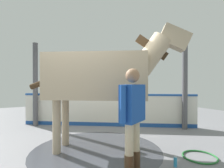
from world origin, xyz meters
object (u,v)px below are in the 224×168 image
(horse, at_px, (102,77))
(hose_coil, at_px, (200,157))
(handler, at_px, (133,113))
(bottle_shampoo, at_px, (175,161))

(horse, bearing_deg, hose_coil, -6.12)
(handler, distance_m, bottle_shampoo, 1.16)
(horse, relative_size, hose_coil, 4.58)
(horse, distance_m, hose_coil, 2.43)
(handler, distance_m, hose_coil, 1.73)
(handler, bearing_deg, horse, -27.00)
(horse, relative_size, handler, 1.77)
(horse, distance_m, bottle_shampoo, 2.06)
(bottle_shampoo, relative_size, hose_coil, 0.30)
(bottle_shampoo, bearing_deg, handler, 168.36)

